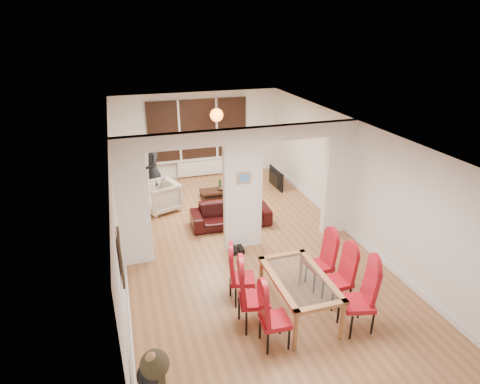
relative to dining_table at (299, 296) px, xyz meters
name	(u,v)px	position (x,y,z in m)	size (l,w,h in m)	color
floor	(243,245)	(-0.20, 2.41, -0.36)	(5.00, 9.00, 0.01)	#93623B
room_walls	(243,190)	(-0.20, 2.41, 0.94)	(5.00, 9.00, 2.60)	silver
divider_wall	(243,190)	(-0.20, 2.41, 0.94)	(5.00, 0.18, 2.60)	white
bay_window_blinds	(198,129)	(-0.20, 6.85, 1.14)	(3.00, 0.08, 1.80)	black
radiator	(200,167)	(-0.20, 6.81, -0.06)	(1.40, 0.08, 0.50)	white
pendant_light	(217,115)	(0.10, 5.71, 1.79)	(0.36, 0.36, 0.36)	orange
stair_newel	(150,357)	(-2.45, -0.79, 0.19)	(0.40, 1.20, 1.10)	#A3744A
wall_poster	(121,257)	(-2.67, 0.01, 1.24)	(0.04, 0.52, 0.67)	gray
pillar_photo	(244,178)	(-0.20, 2.31, 1.24)	(0.30, 0.03, 0.25)	#4C8CD8
dining_table	(299,296)	(0.00, 0.00, 0.00)	(0.87, 1.55, 0.73)	#8F5C34
dining_chair_la	(275,316)	(-0.63, -0.51, 0.16)	(0.41, 0.41, 1.04)	maroon
dining_chair_lb	(254,295)	(-0.78, -0.03, 0.22)	(0.46, 0.46, 1.16)	maroon
dining_chair_lc	(242,275)	(-0.77, 0.62, 0.15)	(0.41, 0.41, 1.03)	maroon
dining_chair_ra	(358,298)	(0.72, -0.57, 0.21)	(0.46, 0.46, 1.15)	maroon
dining_chair_rb	(338,278)	(0.75, 0.07, 0.15)	(0.41, 0.41, 1.03)	maroon
dining_chair_rc	(320,262)	(0.68, 0.59, 0.15)	(0.41, 0.41, 1.03)	maroon
sofa	(231,214)	(-0.18, 3.41, -0.09)	(1.87, 0.73, 0.55)	black
armchair	(160,196)	(-1.68, 4.70, 0.02)	(0.84, 0.82, 0.77)	#BBAF9E
person	(154,171)	(-1.74, 5.32, 0.52)	(0.42, 0.64, 1.76)	black
television	(273,179)	(1.65, 5.29, -0.09)	(0.12, 0.95, 0.55)	black
coffee_table	(217,193)	(-0.10, 5.11, -0.26)	(0.89, 0.44, 0.20)	black
bottle	(220,184)	(0.02, 5.20, -0.02)	(0.07, 0.07, 0.27)	#143F19
bowl	(221,189)	(0.03, 5.07, -0.13)	(0.21, 0.21, 0.05)	black
shoes	(237,250)	(-0.39, 2.16, -0.31)	(0.25, 0.27, 0.10)	black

